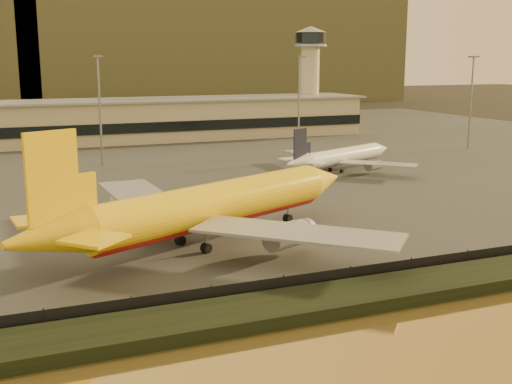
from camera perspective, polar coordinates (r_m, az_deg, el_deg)
ground at (r=82.03m, az=2.48°, el=-5.82°), size 900.00×900.00×0.00m
embankment at (r=67.61m, az=8.59°, el=-9.21°), size 320.00×7.00×1.40m
tarmac at (r=170.99m, az=-10.95°, el=3.23°), size 320.00×220.00×0.20m
perimeter_fence at (r=70.64m, az=6.94°, el=-7.72°), size 300.00×0.05×2.20m
terminal_building at (r=198.26m, az=-16.93°, el=5.87°), size 202.00×25.00×12.60m
control_tower at (r=226.70m, az=4.83°, el=10.90°), size 11.20×11.20×35.50m
apron_light_masts at (r=153.90m, az=-4.13°, el=8.33°), size 152.20×12.20×25.40m
distant_hills at (r=411.23m, az=-21.02°, el=11.88°), size 470.00×160.00×70.00m
dhl_cargo_jet at (r=85.96m, az=-4.14°, el=-1.34°), size 54.46×51.60×17.18m
white_narrowbody_jet at (r=144.35m, az=7.61°, el=3.11°), size 35.02×33.10×10.62m
gse_vehicle_yellow at (r=114.04m, az=2.58°, el=-0.20°), size 4.44×2.13×1.96m
gse_vehicle_white at (r=111.05m, az=-11.62°, el=-0.77°), size 4.66×3.28×1.92m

